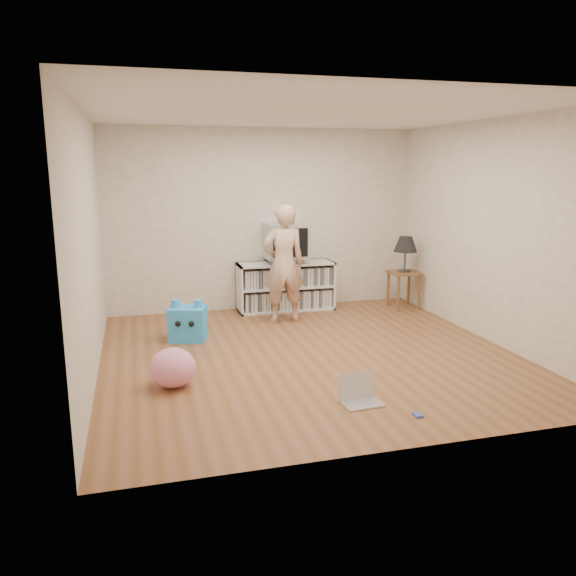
% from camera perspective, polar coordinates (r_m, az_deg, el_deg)
% --- Properties ---
extents(ground, '(4.50, 4.50, 0.00)m').
position_cam_1_polar(ground, '(6.32, 2.13, -6.74)').
color(ground, brown).
rests_on(ground, ground).
extents(walls, '(4.52, 4.52, 2.60)m').
position_cam_1_polar(walls, '(6.03, 2.23, 5.03)').
color(walls, beige).
rests_on(walls, ground).
extents(ceiling, '(4.50, 4.50, 0.01)m').
position_cam_1_polar(ceiling, '(6.01, 2.34, 17.43)').
color(ceiling, white).
rests_on(ceiling, walls).
extents(media_unit, '(1.40, 0.45, 0.70)m').
position_cam_1_polar(media_unit, '(8.19, -0.26, 0.21)').
color(media_unit, white).
rests_on(media_unit, ground).
extents(dvd_deck, '(0.45, 0.35, 0.07)m').
position_cam_1_polar(dvd_deck, '(8.11, -0.23, 2.85)').
color(dvd_deck, gray).
rests_on(dvd_deck, media_unit).
extents(crt_tv, '(0.60, 0.53, 0.50)m').
position_cam_1_polar(crt_tv, '(8.06, -0.23, 4.84)').
color(crt_tv, '#A8A8AD').
rests_on(crt_tv, dvd_deck).
extents(side_table, '(0.42, 0.42, 0.55)m').
position_cam_1_polar(side_table, '(8.43, 11.70, 0.75)').
color(side_table, brown).
rests_on(side_table, ground).
extents(table_lamp, '(0.34, 0.34, 0.52)m').
position_cam_1_polar(table_lamp, '(8.34, 11.85, 4.29)').
color(table_lamp, '#333333').
rests_on(table_lamp, side_table).
extents(person, '(0.58, 0.38, 1.58)m').
position_cam_1_polar(person, '(7.45, -0.47, 2.45)').
color(person, '#D5AD91').
rests_on(person, ground).
extents(laptop, '(0.37, 0.31, 0.24)m').
position_cam_1_polar(laptop, '(5.12, 7.24, -10.71)').
color(laptop, silver).
rests_on(laptop, ground).
extents(playing_cards, '(0.07, 0.09, 0.02)m').
position_cam_1_polar(playing_cards, '(4.96, 13.04, -12.46)').
color(playing_cards, '#4555BA').
rests_on(playing_cards, ground).
extents(plush_blue, '(0.51, 0.45, 0.50)m').
position_cam_1_polar(plush_blue, '(6.88, -10.15, -3.51)').
color(plush_blue, '#2AA0FF').
rests_on(plush_blue, ground).
extents(plush_pink, '(0.56, 0.56, 0.37)m').
position_cam_1_polar(plush_pink, '(5.48, -11.64, -7.93)').
color(plush_pink, pink).
rests_on(plush_pink, ground).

